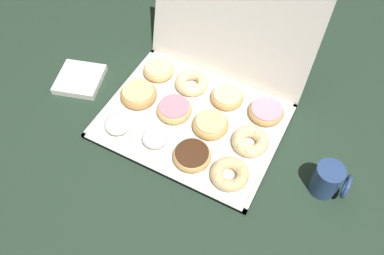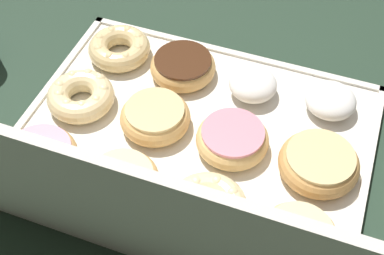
# 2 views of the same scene
# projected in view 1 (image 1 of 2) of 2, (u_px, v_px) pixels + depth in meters

# --- Properties ---
(ground_plane) EXTENTS (3.00, 3.00, 0.00)m
(ground_plane) POSITION_uv_depth(u_px,v_px,m) (192.00, 122.00, 1.27)
(ground_plane) COLOR #233828
(donut_box) EXTENTS (0.56, 0.43, 0.01)m
(donut_box) POSITION_uv_depth(u_px,v_px,m) (192.00, 121.00, 1.27)
(donut_box) COLOR silver
(donut_box) RESTS_ON ground
(box_lid_open) EXTENTS (0.56, 0.11, 0.38)m
(box_lid_open) POSITION_uv_depth(u_px,v_px,m) (232.00, 26.00, 1.25)
(box_lid_open) COLOR silver
(box_lid_open) RESTS_ON ground
(powdered_filled_donut_0) EXTENTS (0.08, 0.08, 0.04)m
(powdered_filled_donut_0) POSITION_uv_depth(u_px,v_px,m) (118.00, 124.00, 1.23)
(powdered_filled_donut_0) COLOR white
(powdered_filled_donut_0) RESTS_ON donut_box
(powdered_filled_donut_1) EXTENTS (0.08, 0.08, 0.04)m
(powdered_filled_donut_1) POSITION_uv_depth(u_px,v_px,m) (155.00, 138.00, 1.20)
(powdered_filled_donut_1) COLOR white
(powdered_filled_donut_1) RESTS_ON donut_box
(chocolate_frosted_donut_2) EXTENTS (0.11, 0.11, 0.04)m
(chocolate_frosted_donut_2) POSITION_uv_depth(u_px,v_px,m) (192.00, 155.00, 1.16)
(chocolate_frosted_donut_2) COLOR tan
(chocolate_frosted_donut_2) RESTS_ON donut_box
(cruller_donut_3) EXTENTS (0.11, 0.11, 0.04)m
(cruller_donut_3) POSITION_uv_depth(u_px,v_px,m) (230.00, 174.00, 1.13)
(cruller_donut_3) COLOR #EACC8C
(cruller_donut_3) RESTS_ON donut_box
(glazed_ring_donut_4) EXTENTS (0.12, 0.12, 0.04)m
(glazed_ring_donut_4) POSITION_uv_depth(u_px,v_px,m) (138.00, 95.00, 1.30)
(glazed_ring_donut_4) COLOR tan
(glazed_ring_donut_4) RESTS_ON donut_box
(pink_frosted_donut_5) EXTENTS (0.11, 0.11, 0.04)m
(pink_frosted_donut_5) POSITION_uv_depth(u_px,v_px,m) (175.00, 109.00, 1.27)
(pink_frosted_donut_5) COLOR #E5B770
(pink_frosted_donut_5) RESTS_ON donut_box
(glazed_ring_donut_6) EXTENTS (0.11, 0.11, 0.04)m
(glazed_ring_donut_6) POSITION_uv_depth(u_px,v_px,m) (210.00, 125.00, 1.23)
(glazed_ring_donut_6) COLOR tan
(glazed_ring_donut_6) RESTS_ON donut_box
(cruller_donut_7) EXTENTS (0.11, 0.11, 0.04)m
(cruller_donut_7) POSITION_uv_depth(u_px,v_px,m) (250.00, 142.00, 1.19)
(cruller_donut_7) COLOR beige
(cruller_donut_7) RESTS_ON donut_box
(glazed_ring_donut_8) EXTENTS (0.11, 0.11, 0.03)m
(glazed_ring_donut_8) POSITION_uv_depth(u_px,v_px,m) (159.00, 70.00, 1.37)
(glazed_ring_donut_8) COLOR #E5B770
(glazed_ring_donut_8) RESTS_ON donut_box
(cruller_donut_9) EXTENTS (0.11, 0.11, 0.04)m
(cruller_donut_9) POSITION_uv_depth(u_px,v_px,m) (192.00, 82.00, 1.33)
(cruller_donut_9) COLOR beige
(cruller_donut_9) RESTS_ON donut_box
(glazed_ring_donut_10) EXTENTS (0.11, 0.11, 0.04)m
(glazed_ring_donut_10) POSITION_uv_depth(u_px,v_px,m) (227.00, 96.00, 1.30)
(glazed_ring_donut_10) COLOR tan
(glazed_ring_donut_10) RESTS_ON donut_box
(pink_frosted_donut_11) EXTENTS (0.11, 0.11, 0.03)m
(pink_frosted_donut_11) POSITION_uv_depth(u_px,v_px,m) (266.00, 111.00, 1.26)
(pink_frosted_donut_11) COLOR tan
(pink_frosted_donut_11) RESTS_ON donut_box
(coffee_mug) EXTENTS (0.10, 0.08, 0.10)m
(coffee_mug) POSITION_uv_depth(u_px,v_px,m) (328.00, 180.00, 1.09)
(coffee_mug) COLOR navy
(coffee_mug) RESTS_ON ground
(napkin_stack) EXTENTS (0.18, 0.18, 0.02)m
(napkin_stack) POSITION_uv_depth(u_px,v_px,m) (80.00, 79.00, 1.36)
(napkin_stack) COLOR white
(napkin_stack) RESTS_ON ground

